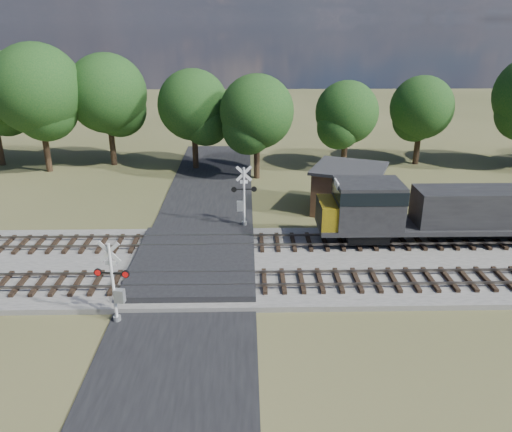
{
  "coord_description": "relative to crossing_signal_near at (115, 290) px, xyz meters",
  "views": [
    {
      "loc": [
        3.06,
        -25.61,
        13.5
      ],
      "look_at": [
        3.62,
        2.0,
        2.57
      ],
      "focal_mm": 35.0,
      "sensor_mm": 36.0,
      "label": 1
    }
  ],
  "objects": [
    {
      "name": "crossing_panel",
      "position": [
        3.08,
        5.65,
        -1.45
      ],
      "size": [
        7.0,
        9.0,
        0.62
      ],
      "primitive_type": "cube",
      "color": "#262628",
      "rests_on": "ground"
    },
    {
      "name": "crossing_signal_far",
      "position": [
        5.89,
        11.81,
        0.05
      ],
      "size": [
        1.76,
        0.38,
        4.36
      ],
      "rotation": [
        0.0,
        0.0,
        3.18
      ],
      "color": "silver",
      "rests_on": "ground"
    },
    {
      "name": "track_far",
      "position": [
        6.2,
        8.15,
        -1.35
      ],
      "size": [
        140.0,
        2.6,
        0.33
      ],
      "color": "black",
      "rests_on": "ballast_bed"
    },
    {
      "name": "road",
      "position": [
        3.08,
        5.15,
        -1.72
      ],
      "size": [
        7.0,
        60.0,
        0.08
      ],
      "primitive_type": "cube",
      "color": "black",
      "rests_on": "ground"
    },
    {
      "name": "track_near",
      "position": [
        6.2,
        3.15,
        -1.35
      ],
      "size": [
        140.0,
        2.6,
        0.33
      ],
      "color": "black",
      "rests_on": "ballast_bed"
    },
    {
      "name": "ballast_bed",
      "position": [
        13.08,
        5.65,
        -1.61
      ],
      "size": [
        140.0,
        10.0,
        0.3
      ],
      "primitive_type": "cube",
      "color": "gray",
      "rests_on": "ground"
    },
    {
      "name": "equipment_shed",
      "position": [
        13.74,
        14.65,
        -0.03
      ],
      "size": [
        6.56,
        6.56,
        3.43
      ],
      "rotation": [
        0.0,
        0.0,
        -0.39
      ],
      "color": "#4E3121",
      "rests_on": "ground"
    },
    {
      "name": "ground",
      "position": [
        3.08,
        5.15,
        -1.76
      ],
      "size": [
        160.0,
        160.0,
        0.0
      ],
      "primitive_type": "plane",
      "color": "#444927",
      "rests_on": "ground"
    },
    {
      "name": "crossing_signal_near",
      "position": [
        0.0,
        0.0,
        0.0
      ],
      "size": [
        1.7,
        0.41,
        4.24
      ],
      "rotation": [
        0.0,
        0.0,
        -0.16
      ],
      "color": "silver",
      "rests_on": "ground"
    },
    {
      "name": "treeline",
      "position": [
        4.32,
        26.23,
        4.91
      ],
      "size": [
        83.87,
        12.03,
        11.74
      ],
      "color": "black",
      "rests_on": "ground"
    }
  ]
}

